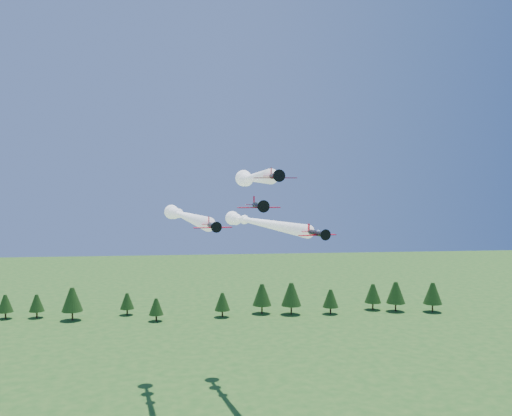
{
  "coord_description": "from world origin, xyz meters",
  "views": [
    {
      "loc": [
        -13.6,
        -98.32,
        48.94
      ],
      "look_at": [
        -2.12,
        0.0,
        44.87
      ],
      "focal_mm": 40.0,
      "sensor_mm": 36.0,
      "label": 1
    }
  ],
  "objects": [
    {
      "name": "plane_left",
      "position": [
        -14.9,
        30.22,
        42.01
      ],
      "size": [
        13.57,
        58.87,
        3.7
      ],
      "rotation": [
        0.0,
        0.0,
        0.16
      ],
      "color": "black",
      "rests_on": "ground"
    },
    {
      "name": "plane_slot",
      "position": [
        -0.73,
        8.01,
        44.99
      ],
      "size": [
        8.19,
        8.89,
        2.87
      ],
      "rotation": [
        0.0,
        0.0,
        0.1
      ],
      "color": "black",
      "rests_on": "ground"
    },
    {
      "name": "treeline",
      "position": [
        10.41,
        112.67,
        6.74
      ],
      "size": [
        166.07,
        16.45,
        11.93
      ],
      "color": "#382314",
      "rests_on": "ground"
    },
    {
      "name": "plane_right",
      "position": [
        1.86,
        32.63,
        40.3
      ],
      "size": [
        16.89,
        57.96,
        3.7
      ],
      "rotation": [
        0.0,
        0.0,
        0.22
      ],
      "color": "black",
      "rests_on": "ground"
    },
    {
      "name": "plane_lead",
      "position": [
        -1.22,
        15.38,
        50.28
      ],
      "size": [
        6.78,
        45.6,
        3.7
      ],
      "rotation": [
        0.0,
        0.0,
        0.03
      ],
      "color": "black",
      "rests_on": "ground"
    }
  ]
}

